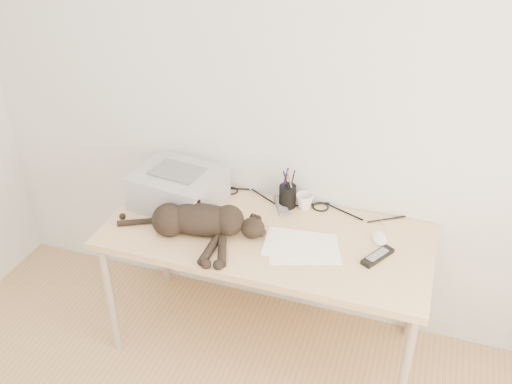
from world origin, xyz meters
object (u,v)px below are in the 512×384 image
(cat, at_px, (196,222))
(mouse, at_px, (380,236))
(pen_cup, at_px, (288,196))
(mug, at_px, (305,202))
(printer, at_px, (178,188))
(desk, at_px, (271,245))

(cat, bearing_deg, mouse, 3.21)
(cat, distance_m, pen_cup, 0.52)
(mug, distance_m, mouse, 0.44)
(cat, height_order, mouse, cat)
(printer, xyz_separation_m, mouse, (1.05, 0.02, -0.08))
(pen_cup, relative_size, mouse, 1.87)
(printer, bearing_deg, desk, -3.12)
(printer, xyz_separation_m, cat, (0.20, -0.22, -0.02))
(mug, distance_m, pen_cup, 0.09)
(desk, bearing_deg, mouse, 4.68)
(cat, xyz_separation_m, mug, (0.44, 0.39, -0.03))
(pen_cup, bearing_deg, mug, 3.46)
(printer, bearing_deg, cat, -48.39)
(cat, height_order, mug, cat)
(pen_cup, bearing_deg, mouse, -15.68)
(cat, bearing_deg, printer, 119.11)
(mug, bearing_deg, pen_cup, -176.54)
(printer, height_order, mug, printer)
(desk, relative_size, cat, 2.12)
(desk, distance_m, cat, 0.43)
(cat, distance_m, mug, 0.59)
(printer, height_order, cat, printer)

